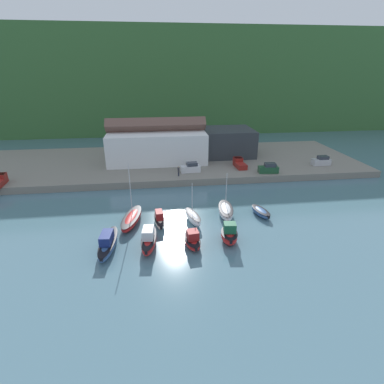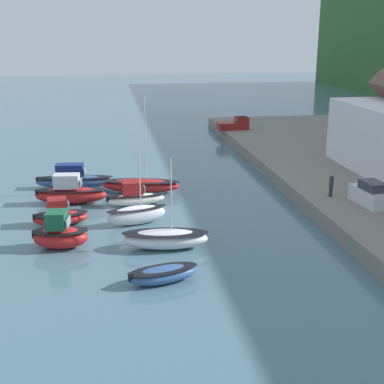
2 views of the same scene
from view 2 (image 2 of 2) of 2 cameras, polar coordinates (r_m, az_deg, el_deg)
The scene contains 13 objects.
ground_plane at distance 48.38m, azimuth -6.38°, elevation -2.69°, with size 320.00×320.00×0.00m, color slate.
moored_boat_0 at distance 55.49m, azimuth -5.50°, elevation 0.73°, with size 4.07×8.54×9.82m.
moored_boat_1 at distance 51.33m, azimuth -6.10°, elevation -0.53°, with size 2.01×5.80×2.33m.
moored_boat_2 at distance 46.30m, azimuth -5.94°, elevation -2.40°, with size 2.71×5.54×6.55m.
moored_boat_3 at distance 41.16m, azimuth -2.87°, elevation -4.99°, with size 3.09×6.90×7.11m.
moored_boat_4 at distance 35.93m, azimuth -3.10°, elevation -8.74°, with size 2.85×5.09×1.12m.
moored_boat_5 at distance 58.08m, azimuth -12.52°, elevation 1.34°, with size 2.69×8.38×2.60m.
moored_boat_6 at distance 52.82m, azimuth -12.84°, elevation -0.08°, with size 2.69×7.12×2.93m.
moored_boat_7 at distance 47.35m, azimuth -13.90°, elevation -2.43°, with size 2.56×4.87×2.39m.
moored_boat_8 at distance 42.31m, azimuth -13.92°, elevation -4.42°, with size 2.80×4.51×2.98m.
parked_car_2 at distance 49.19m, azimuth 18.47°, elevation -0.26°, with size 4.35×2.18×2.16m.
pickup_truck_0 at distance 83.01m, azimuth 4.66°, elevation 7.23°, with size 2.17×4.81×1.90m.
person_on_quay at distance 50.59m, azimuth 14.63°, elevation 0.75°, with size 0.40×0.40×2.14m.
Camera 2 is at (45.57, -1.85, 16.15)m, focal length 50.00 mm.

